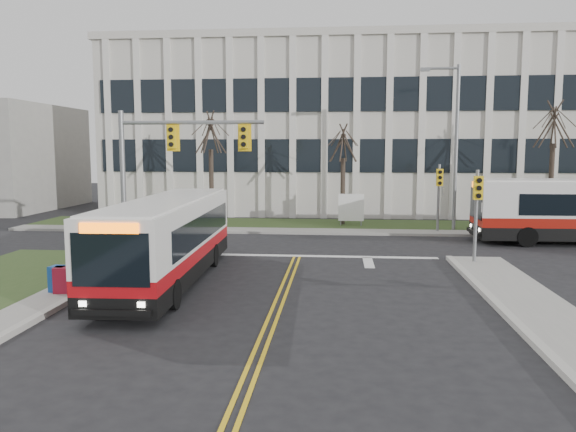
% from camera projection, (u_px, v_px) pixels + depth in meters
% --- Properties ---
extents(ground, '(120.00, 120.00, 0.00)m').
position_uv_depth(ground, '(276.00, 309.00, 16.22)').
color(ground, black).
rests_on(ground, ground).
extents(sidewalk_cross, '(44.00, 1.60, 0.14)m').
position_uv_depth(sidewalk_cross, '(397.00, 233.00, 30.79)').
color(sidewalk_cross, '#9E9B93').
rests_on(sidewalk_cross, ground).
extents(building_lawn, '(44.00, 5.00, 0.12)m').
position_uv_depth(building_lawn, '(393.00, 226.00, 33.56)').
color(building_lawn, '#334A1F').
rests_on(building_lawn, ground).
extents(office_building, '(40.00, 16.00, 12.00)m').
position_uv_depth(office_building, '(380.00, 132.00, 44.74)').
color(office_building, beige).
rests_on(office_building, ground).
extents(mast_arm_signal, '(6.11, 0.38, 6.20)m').
position_uv_depth(mast_arm_signal, '(161.00, 158.00, 23.31)').
color(mast_arm_signal, slate).
rests_on(mast_arm_signal, ground).
extents(signal_pole_near, '(0.34, 0.39, 3.80)m').
position_uv_depth(signal_pole_near, '(477.00, 203.00, 22.10)').
color(signal_pole_near, slate).
rests_on(signal_pole_near, ground).
extents(signal_pole_far, '(0.34, 0.39, 3.80)m').
position_uv_depth(signal_pole_far, '(439.00, 188.00, 30.51)').
color(signal_pole_far, slate).
rests_on(signal_pole_far, ground).
extents(streetlight, '(2.15, 0.25, 9.20)m').
position_uv_depth(streetlight, '(453.00, 139.00, 30.91)').
color(streetlight, slate).
rests_on(streetlight, ground).
extents(directory_sign, '(1.50, 0.12, 2.00)m').
position_uv_depth(directory_sign, '(351.00, 208.00, 33.16)').
color(directory_sign, slate).
rests_on(directory_sign, ground).
extents(tree_left, '(1.80, 1.80, 7.70)m').
position_uv_depth(tree_left, '(211.00, 134.00, 33.92)').
color(tree_left, '#42352B').
rests_on(tree_left, ground).
extents(tree_mid, '(1.80, 1.80, 6.82)m').
position_uv_depth(tree_mid, '(343.00, 145.00, 33.47)').
color(tree_mid, '#42352B').
rests_on(tree_mid, ground).
extents(tree_right, '(1.80, 1.80, 8.25)m').
position_uv_depth(tree_right, '(554.00, 127.00, 32.07)').
color(tree_right, '#42352B').
rests_on(tree_right, ground).
extents(bus_main, '(2.66, 10.75, 2.85)m').
position_uv_depth(bus_main, '(168.00, 242.00, 19.41)').
color(bus_main, silver).
rests_on(bus_main, ground).
extents(newspaper_box_blue, '(0.54, 0.50, 0.95)m').
position_uv_depth(newspaper_box_blue, '(59.00, 281.00, 17.66)').
color(newspaper_box_blue, '#164798').
rests_on(newspaper_box_blue, ground).
extents(newspaper_box_red, '(0.56, 0.52, 0.95)m').
position_uv_depth(newspaper_box_red, '(63.00, 282.00, 17.53)').
color(newspaper_box_red, maroon).
rests_on(newspaper_box_red, ground).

